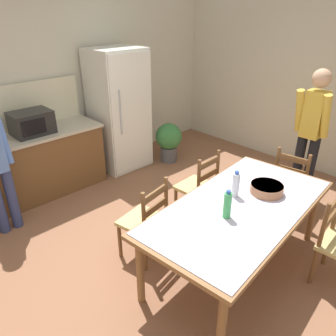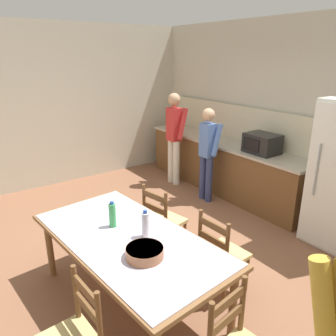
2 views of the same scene
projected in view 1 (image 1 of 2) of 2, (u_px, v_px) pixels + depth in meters
The scene contains 14 objects.
ground_plane at pixel (167, 259), 3.49m from camera, with size 8.32×8.32×0.00m, color brown.
wall_back at pixel (35, 83), 4.56m from camera, with size 6.52×0.12×2.90m, color beige.
wall_right at pixel (326, 78), 4.85m from camera, with size 0.12×5.20×2.90m, color beige.
refrigerator at pixel (119, 111), 5.13m from camera, with size 0.77×0.73×1.87m.
microwave at pixel (32, 123), 4.25m from camera, with size 0.50×0.39×0.30m.
dining_table at pixel (240, 211), 3.08m from camera, with size 2.15×1.22×0.75m.
bottle_near_centre at pixel (227, 205), 2.82m from camera, with size 0.07×0.07×0.27m.
bottle_off_centre at pixel (236, 185), 3.14m from camera, with size 0.07×0.07×0.27m.
serving_bowl at pixel (267, 188), 3.22m from camera, with size 0.32×0.32×0.09m.
chair_side_far_right at pixel (199, 187), 3.97m from camera, with size 0.44×0.42×0.91m.
chair_head_end at pixel (292, 182), 4.08m from camera, with size 0.46×0.47×0.91m.
chair_side_far_left at pixel (145, 221), 3.35m from camera, with size 0.49×0.47×0.91m.
person_by_table at pixel (311, 129), 4.26m from camera, with size 0.30×0.44×1.74m.
potted_plant at pixel (169, 140), 5.51m from camera, with size 0.44×0.44×0.67m.
Camera 1 is at (-1.85, -1.96, 2.42)m, focal length 35.00 mm.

